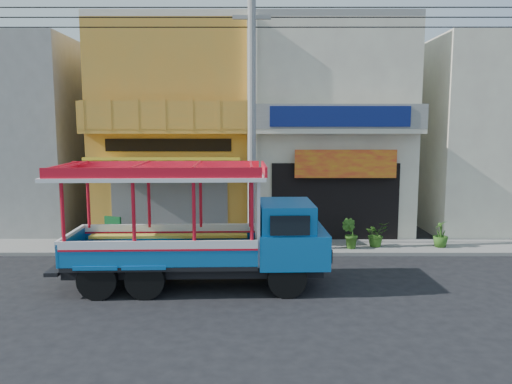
# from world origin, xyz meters

# --- Properties ---
(ground) EXTENTS (90.00, 90.00, 0.00)m
(ground) POSITION_xyz_m (0.00, 0.00, 0.00)
(ground) COLOR black
(ground) RESTS_ON ground
(sidewalk) EXTENTS (30.00, 2.00, 0.12)m
(sidewalk) POSITION_xyz_m (0.00, 4.00, 0.06)
(sidewalk) COLOR slate
(sidewalk) RESTS_ON ground
(shophouse_left) EXTENTS (6.00, 7.50, 8.24)m
(shophouse_left) POSITION_xyz_m (-4.00, 7.96, 4.11)
(shophouse_left) COLOR gold
(shophouse_left) RESTS_ON ground
(shophouse_right) EXTENTS (6.00, 6.75, 8.24)m
(shophouse_right) POSITION_xyz_m (2.00, 7.96, 4.11)
(shophouse_right) COLOR beige
(shophouse_right) RESTS_ON ground
(party_pilaster) EXTENTS (0.35, 0.30, 8.00)m
(party_pilaster) POSITION_xyz_m (-1.00, 4.85, 4.00)
(party_pilaster) COLOR beige
(party_pilaster) RESTS_ON ground
(filler_building_left) EXTENTS (6.00, 6.00, 7.60)m
(filler_building_left) POSITION_xyz_m (-11.00, 8.00, 3.80)
(filler_building_left) COLOR gray
(filler_building_left) RESTS_ON ground
(filler_building_right) EXTENTS (6.00, 6.00, 7.60)m
(filler_building_right) POSITION_xyz_m (9.00, 8.00, 3.80)
(filler_building_right) COLOR beige
(filler_building_right) RESTS_ON ground
(utility_pole) EXTENTS (28.00, 0.26, 9.00)m
(utility_pole) POSITION_xyz_m (-0.85, 3.30, 5.03)
(utility_pole) COLOR gray
(utility_pole) RESTS_ON ground
(songthaew_truck) EXTENTS (7.04, 2.54, 3.25)m
(songthaew_truck) POSITION_xyz_m (-1.97, -0.08, 1.57)
(songthaew_truck) COLOR black
(songthaew_truck) RESTS_ON ground
(green_sign) EXTENTS (0.64, 0.51, 1.02)m
(green_sign) POSITION_xyz_m (-5.80, 3.98, 0.55)
(green_sign) COLOR black
(green_sign) RESTS_ON sidewalk
(potted_plant_a) EXTENTS (0.97, 0.91, 0.86)m
(potted_plant_a) POSITION_xyz_m (3.25, 3.87, 0.55)
(potted_plant_a) COLOR #2E5C1A
(potted_plant_a) RESTS_ON sidewalk
(potted_plant_b) EXTENTS (0.70, 0.68, 1.00)m
(potted_plant_b) POSITION_xyz_m (2.30, 3.62, 0.62)
(potted_plant_b) COLOR #2E5C1A
(potted_plant_b) RESTS_ON sidewalk
(potted_plant_c) EXTENTS (0.69, 0.69, 0.91)m
(potted_plant_c) POSITION_xyz_m (5.44, 3.80, 0.58)
(potted_plant_c) COLOR #2E5C1A
(potted_plant_c) RESTS_ON sidewalk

